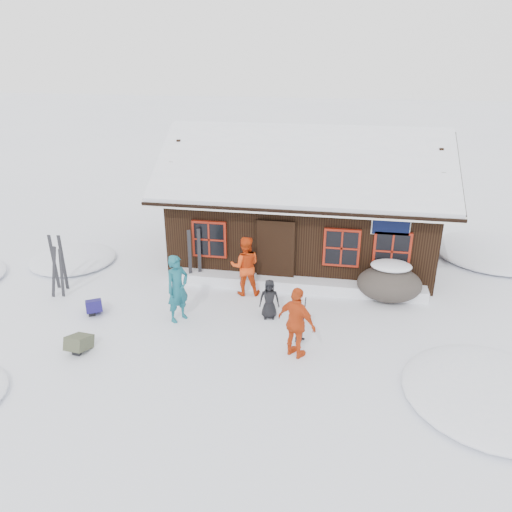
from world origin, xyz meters
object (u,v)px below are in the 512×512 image
(boulder, at_px, (389,283))
(backpack_olive, at_px, (79,345))
(ski_poles, at_px, (301,320))
(backpack_blue, at_px, (94,308))
(skier_teal, at_px, (178,289))
(skier_crouched, at_px, (269,299))
(ski_pair_left, at_px, (58,273))
(skier_orange_right, at_px, (297,323))
(skier_orange_left, at_px, (245,266))

(boulder, height_order, backpack_olive, boulder)
(ski_poles, bearing_deg, backpack_blue, 175.63)
(skier_teal, distance_m, ski_poles, 3.29)
(skier_crouched, bearing_deg, skier_teal, -177.30)
(skier_teal, distance_m, backpack_blue, 2.49)
(ski_pair_left, relative_size, backpack_blue, 2.93)
(skier_teal, height_order, ski_poles, skier_teal)
(skier_teal, bearing_deg, ski_poles, -65.64)
(backpack_blue, xyz_separation_m, backpack_olive, (0.50, -1.75, 0.01))
(skier_teal, relative_size, skier_orange_right, 1.04)
(skier_crouched, bearing_deg, backpack_blue, 177.51)
(skier_teal, xyz_separation_m, ski_pair_left, (-3.74, 0.61, -0.15))
(skier_crouched, relative_size, ski_poles, 0.84)
(skier_orange_left, distance_m, backpack_blue, 4.29)
(skier_orange_right, bearing_deg, skier_orange_left, -27.40)
(skier_teal, xyz_separation_m, ski_poles, (3.24, -0.52, -0.30))
(backpack_olive, bearing_deg, skier_orange_left, 53.74)
(skier_crouched, bearing_deg, skier_orange_right, -71.83)
(skier_orange_right, distance_m, boulder, 3.98)
(ski_pair_left, relative_size, ski_poles, 1.24)
(skier_teal, relative_size, boulder, 1.01)
(ski_poles, xyz_separation_m, backpack_blue, (-5.60, 0.43, -0.46))
(backpack_olive, bearing_deg, skier_teal, 50.81)
(ski_poles, relative_size, backpack_blue, 2.35)
(boulder, relative_size, ski_pair_left, 1.12)
(backpack_olive, bearing_deg, skier_orange_right, 14.17)
(skier_orange_left, xyz_separation_m, ski_poles, (1.81, -2.28, -0.27))
(backpack_olive, bearing_deg, ski_pair_left, 133.64)
(skier_teal, relative_size, backpack_olive, 3.10)
(boulder, bearing_deg, ski_pair_left, -170.87)
(boulder, height_order, ski_poles, ski_poles)
(ski_pair_left, xyz_separation_m, ski_poles, (6.98, -1.13, -0.15))
(skier_teal, distance_m, skier_crouched, 2.40)
(skier_crouched, xyz_separation_m, boulder, (3.18, 1.58, -0.01))
(skier_orange_right, height_order, ski_pair_left, skier_orange_right)
(skier_orange_left, relative_size, ski_pair_left, 1.10)
(ski_poles, distance_m, backpack_blue, 5.64)
(skier_orange_left, bearing_deg, backpack_olive, 36.37)
(skier_orange_right, relative_size, ski_pair_left, 1.09)
(skier_orange_left, xyz_separation_m, backpack_olive, (-3.29, -3.60, -0.72))
(skier_teal, xyz_separation_m, skier_crouched, (2.32, 0.52, -0.37))
(skier_orange_left, bearing_deg, boulder, 173.48)
(skier_crouched, distance_m, backpack_blue, 4.74)
(skier_orange_right, bearing_deg, ski_pair_left, 17.12)
(backpack_blue, bearing_deg, skier_orange_left, -4.12)
(skier_orange_right, relative_size, skier_crouched, 1.60)
(skier_crouched, height_order, ski_poles, ski_poles)
(skier_teal, bearing_deg, skier_crouched, -43.97)
(skier_orange_right, distance_m, ski_pair_left, 7.15)
(skier_orange_left, xyz_separation_m, ski_pair_left, (-5.17, -1.15, -0.12))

